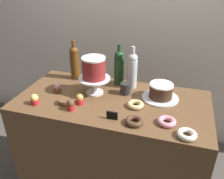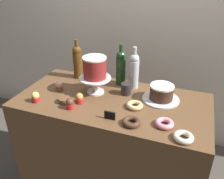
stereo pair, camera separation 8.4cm
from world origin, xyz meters
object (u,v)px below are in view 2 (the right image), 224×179
donut_pink (164,123)px  cupcake_strawberry (59,86)px  donut_chocolate (131,122)px  price_sign_chalkboard (110,115)px  donut_sugar (184,137)px  cookie_stack (65,100)px  wine_bottle_amber (78,61)px  wine_bottle_clear (134,70)px  cake_stand_pedestal (95,82)px  cupcake_caramel (79,98)px  wine_bottle_green (121,67)px  chocolate_round_cake (162,92)px  cupcake_lemon (36,97)px  cupcake_chocolate (70,104)px  white_layer_cake (95,67)px  donut_glazed (135,105)px  coffee_cup_ceramic (126,89)px

donut_pink → cupcake_strawberry: bearing=168.5°
donut_chocolate → price_sign_chalkboard: size_ratio=1.60×
donut_pink → donut_sugar: bearing=-37.3°
cupcake_strawberry → cookie_stack: cupcake_strawberry is taller
wine_bottle_amber → cupcake_strawberry: (-0.03, -0.26, -0.11)m
wine_bottle_amber → cookie_stack: bearing=-75.7°
wine_bottle_clear → cupcake_strawberry: wine_bottle_clear is taller
cake_stand_pedestal → cupcake_caramel: size_ratio=3.15×
donut_pink → price_sign_chalkboard: size_ratio=1.60×
wine_bottle_green → wine_bottle_amber: size_ratio=1.00×
chocolate_round_cake → cupcake_lemon: bearing=-158.0°
cupcake_chocolate → price_sign_chalkboard: (0.29, -0.02, -0.01)m
white_layer_cake → cupcake_strawberry: bearing=-166.2°
cake_stand_pedestal → cupcake_strawberry: (-0.27, -0.07, -0.05)m
white_layer_cake → wine_bottle_green: 0.25m
cupcake_strawberry → wine_bottle_clear: bearing=25.6°
white_layer_cake → donut_glazed: bearing=-16.7°
chocolate_round_cake → coffee_cup_ceramic: (-0.26, -0.00, -0.02)m
cupcake_lemon → cupcake_chocolate: bearing=1.2°
cupcake_strawberry → donut_glazed: cupcake_strawberry is taller
wine_bottle_amber → donut_pink: (0.80, -0.43, -0.13)m
cupcake_lemon → coffee_cup_ceramic: bearing=30.3°
wine_bottle_green → coffee_cup_ceramic: (0.09, -0.15, -0.10)m
cupcake_lemon → donut_pink: 0.89m
cake_stand_pedestal → donut_pink: size_ratio=2.09×
wine_bottle_clear → cupcake_lemon: size_ratio=4.38×
donut_glazed → cupcake_strawberry: bearing=176.9°
cupcake_caramel → coffee_cup_ceramic: bearing=41.5°
cake_stand_pedestal → cookie_stack: cake_stand_pedestal is taller
cupcake_strawberry → cupcake_chocolate: (0.20, -0.19, 0.00)m
white_layer_cake → cupcake_strawberry: (-0.27, -0.07, -0.17)m
wine_bottle_green → coffee_cup_ceramic: 0.20m
donut_sugar → donut_pink: size_ratio=1.00×
cupcake_lemon → cookie_stack: size_ratio=0.88×
cupcake_strawberry → donut_pink: 0.84m
chocolate_round_cake → donut_pink: size_ratio=1.48×
white_layer_cake → cupcake_chocolate: bearing=-104.8°
cupcake_lemon → donut_sugar: size_ratio=0.66×
white_layer_cake → coffee_cup_ceramic: bearing=14.9°
cake_stand_pedestal → chocolate_round_cake: bearing=7.5°
wine_bottle_amber → donut_pink: bearing=-28.5°
cupcake_lemon → donut_sugar: cupcake_lemon is taller
cupcake_strawberry → donut_pink: (0.82, -0.17, -0.02)m
cake_stand_pedestal → cupcake_strawberry: size_ratio=3.15×
wine_bottle_green → price_sign_chalkboard: (0.09, -0.49, -0.12)m
donut_chocolate → wine_bottle_green: bearing=115.4°
chocolate_round_cake → price_sign_chalkboard: (-0.25, -0.34, -0.04)m
cake_stand_pedestal → chocolate_round_cake: size_ratio=1.42×
cookie_stack → cupcake_lemon: bearing=-162.3°
wine_bottle_amber → donut_glazed: (0.58, -0.30, -0.13)m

